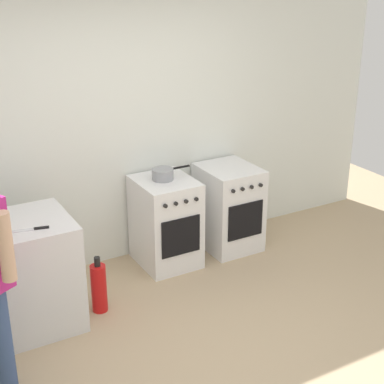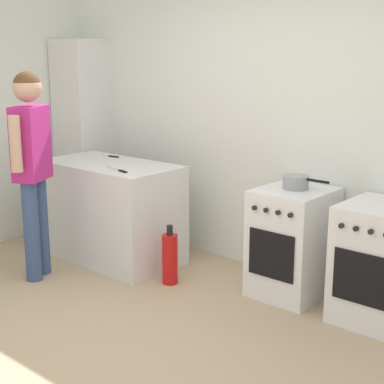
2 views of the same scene
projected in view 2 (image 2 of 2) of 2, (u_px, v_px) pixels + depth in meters
name	position (u px, v px, depth m)	size (l,w,h in m)	color
ground_plane	(113.00, 353.00, 3.75)	(8.00, 8.00, 0.00)	tan
back_wall	(284.00, 123.00, 4.89)	(6.00, 0.10, 2.60)	silver
counter_unit	(111.00, 211.00, 5.39)	(1.30, 0.70, 0.90)	silver
oven_left	(293.00, 242.00, 4.60)	(0.52, 0.62, 0.85)	white
oven_right	(380.00, 263.00, 4.15)	(0.52, 0.62, 0.85)	white
pot	(296.00, 182.00, 4.50)	(0.38, 0.20, 0.10)	gray
knife_carving	(117.00, 170.00, 4.97)	(0.33, 0.11, 0.01)	silver
knife_paring	(111.00, 156.00, 5.60)	(0.21, 0.05, 0.01)	silver
person	(32.00, 156.00, 4.80)	(0.34, 0.51, 1.73)	#384C7A
fire_extinguisher	(170.00, 258.00, 4.84)	(0.13, 0.13, 0.50)	red
larder_cabinet	(83.00, 137.00, 6.22)	(0.48, 0.44, 2.00)	silver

